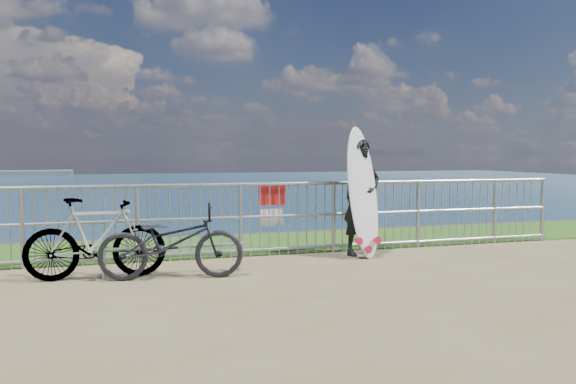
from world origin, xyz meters
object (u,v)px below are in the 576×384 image
object	(u,v)px
surfer	(361,197)
bicycle_near	(171,242)
surfboard	(363,197)
bicycle_far	(96,238)

from	to	relation	value
surfer	bicycle_near	bearing A→B (deg)	-177.53
surfer	bicycle_near	world-z (taller)	surfer
surfer	bicycle_near	size ratio (longest dim) A/B	1.01
surfboard	bicycle_near	distance (m)	3.00
surfboard	bicycle_far	distance (m)	3.83
surfer	bicycle_far	size ratio (longest dim) A/B	1.05
bicycle_far	surfer	bearing A→B (deg)	-81.46
surfboard	bicycle_near	bearing A→B (deg)	-167.28
surfboard	bicycle_near	size ratio (longest dim) A/B	1.12
bicycle_near	bicycle_far	bearing A→B (deg)	80.72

